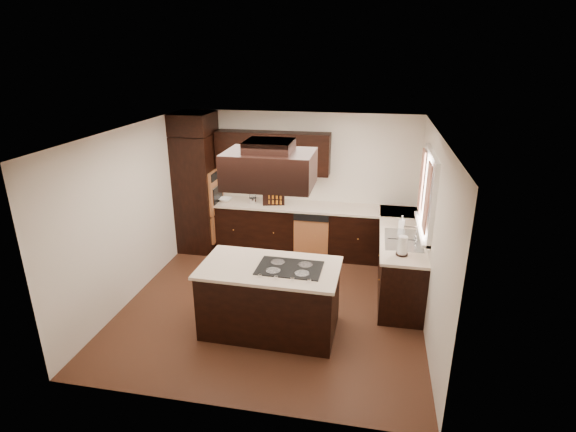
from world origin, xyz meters
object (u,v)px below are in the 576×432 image
object	(u,v)px
island	(270,300)
oven_column	(198,193)
range_hood	(270,169)
spice_rack	(274,196)

from	to	relation	value
island	oven_column	bearing A→B (deg)	130.02
range_hood	oven_column	bearing A→B (deg)	129.74
oven_column	spice_rack	world-z (taller)	oven_column
island	spice_rack	bearing A→B (deg)	102.80
spice_rack	oven_column	bearing A→B (deg)	165.54
range_hood	spice_rack	size ratio (longest dim) A/B	2.75
island	range_hood	xyz separation A→B (m)	(-0.00, 0.09, 1.72)
oven_column	island	bearing A→B (deg)	-51.27
island	range_hood	world-z (taller)	range_hood
oven_column	range_hood	bearing A→B (deg)	-50.26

